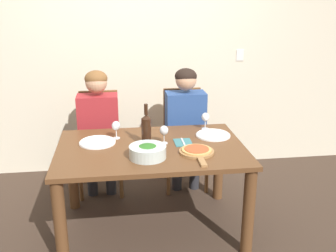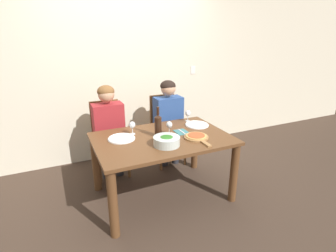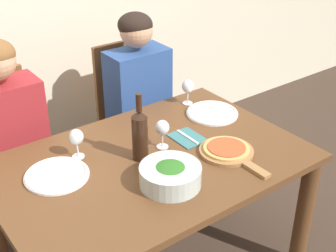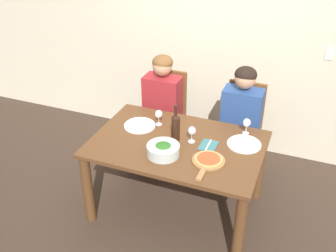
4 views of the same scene
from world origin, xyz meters
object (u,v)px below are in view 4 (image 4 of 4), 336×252
Objects in this scene: wine_bottle at (176,126)px; broccoli_bowl at (163,150)px; chair_right at (242,128)px; dinner_plate_right at (244,144)px; pizza_on_board at (208,161)px; wine_glass_left at (159,115)px; wine_glass_right at (247,123)px; person_woman at (162,100)px; person_man at (241,114)px; wine_glass_centre at (192,131)px; fork_on_napkin at (208,145)px; chair_left at (166,113)px; dinner_plate_left at (140,125)px.

broccoli_bowl is at bearing -92.78° from wine_bottle.
dinner_plate_right is (0.14, -0.65, 0.23)m from chair_right.
wine_glass_left is (-0.60, 0.41, 0.09)m from pizza_on_board.
wine_glass_right is (0.79, 0.14, 0.00)m from wine_glass_left.
person_woman reaches higher than wine_glass_right.
broccoli_bowl is 0.71m from dinner_plate_right.
person_man reaches higher than wine_glass_centre.
person_man is at bearing 78.07° from fork_on_napkin.
pizza_on_board is at bearing -74.16° from fork_on_napkin.
person_woman is 0.52m from wine_glass_left.
chair_right is 0.57m from wine_glass_right.
person_woman reaches higher than chair_left.
broccoli_bowl is (-0.45, -0.92, 0.05)m from person_man.
person_woman is 8.07× the size of wine_glass_centre.
broccoli_bowl is at bearing -42.80° from dinner_plate_left.
wine_bottle is at bearing -119.02° from chair_right.
broccoli_bowl is (0.39, -0.92, 0.05)m from person_woman.
wine_glass_right is (0.95, -0.46, 0.32)m from chair_left.
fork_on_napkin is (0.16, -0.01, -0.10)m from wine_glass_centre.
wine_glass_centre is (0.38, -0.17, 0.00)m from wine_glass_left.
fork_on_napkin is (-0.07, 0.23, -0.01)m from pizza_on_board.
chair_left is at bearing 127.28° from pizza_on_board.
wine_glass_right is 1.00× the size of wine_glass_centre.
chair_left reaches higher than dinner_plate_left.
wine_bottle is (0.40, -0.79, 0.35)m from chair_left.
fork_on_napkin is (-0.14, -0.77, 0.22)m from chair_right.
wine_bottle is 2.25× the size of wine_glass_centre.
fork_on_napkin is at bearing -128.69° from wine_glass_right.
dinner_plate_right is (0.98, -0.53, 0.01)m from person_woman.
wine_glass_right is at bearing 71.09° from pizza_on_board.
chair_right is 2.88× the size of wine_bottle.
wine_glass_left reaches higher than fork_on_napkin.
dinner_plate_right is at bearing -28.33° from person_woman.
dinner_plate_right is 0.42m from pizza_on_board.
wine_glass_right is (0.12, -0.34, 0.11)m from person_man.
dinner_plate_left is at bearing -177.43° from dinner_plate_right.
person_woman is at bearing 109.05° from wine_glass_left.
wine_glass_left reaches higher than dinner_plate_right.
pizza_on_board is (0.77, -1.01, 0.23)m from chair_left.
person_woman reaches higher than wine_glass_centre.
dinner_plate_right is at bearing -74.95° from person_man.
person_woman is at bearing 136.85° from fork_on_napkin.
wine_glass_left is at bearing 30.66° from dinner_plate_left.
broccoli_bowl is 0.52m from dinner_plate_left.
person_man is at bearing -8.00° from chair_left.
chair_right is at bearing 69.06° from wine_glass_centre.
dinner_plate_left is 0.97m from wine_glass_right.
chair_left is at bearing 105.50° from wine_glass_left.
broccoli_bowl is 0.50m from wine_glass_left.
wine_glass_centre is at bearing 7.49° from wine_bottle.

